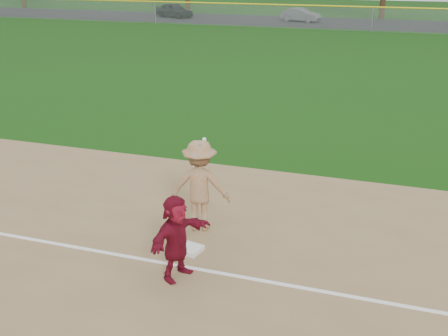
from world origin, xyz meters
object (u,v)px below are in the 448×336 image
(base_runner, at_px, (176,237))
(car_left, at_px, (174,10))
(car_mid, at_px, (301,15))
(first_base, at_px, (190,249))

(base_runner, distance_m, car_left, 51.28)
(car_mid, bearing_deg, first_base, -157.54)
(base_runner, distance_m, car_mid, 47.65)
(car_left, xyz_separation_m, car_mid, (13.31, 0.11, -0.10))
(car_left, bearing_deg, first_base, -133.83)
(car_left, bearing_deg, car_mid, -67.28)
(base_runner, height_order, car_mid, base_runner)
(base_runner, bearing_deg, car_mid, 27.93)
(base_runner, relative_size, car_left, 0.38)
(first_base, xyz_separation_m, car_left, (-20.41, 46.01, 0.68))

